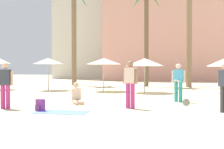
{
  "coord_description": "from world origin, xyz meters",
  "views": [
    {
      "loc": [
        2.74,
        -5.32,
        1.46
      ],
      "look_at": [
        0.54,
        5.52,
        1.25
      ],
      "focal_mm": 44.01,
      "sensor_mm": 36.0,
      "label": 1
    }
  ],
  "objects_px": {
    "beach_towel": "(61,112)",
    "person_far_right": "(5,83)",
    "cafe_umbrella_4": "(48,61)",
    "backpack": "(40,105)",
    "person_near_right": "(77,96)",
    "person_mid_right": "(130,82)",
    "person_far_left": "(178,81)",
    "cafe_umbrella_0": "(104,61)",
    "cafe_umbrella_5": "(145,62)"
  },
  "relations": [
    {
      "from": "beach_towel",
      "to": "person_far_right",
      "type": "height_order",
      "value": "person_far_right"
    },
    {
      "from": "cafe_umbrella_4",
      "to": "backpack",
      "type": "bearing_deg",
      "value": -67.13
    },
    {
      "from": "beach_towel",
      "to": "person_far_right",
      "type": "distance_m",
      "value": 2.55
    },
    {
      "from": "person_near_right",
      "to": "beach_towel",
      "type": "bearing_deg",
      "value": -22.45
    },
    {
      "from": "cafe_umbrella_4",
      "to": "backpack",
      "type": "relative_size",
      "value": 5.29
    },
    {
      "from": "backpack",
      "to": "person_mid_right",
      "type": "height_order",
      "value": "person_mid_right"
    },
    {
      "from": "backpack",
      "to": "person_far_left",
      "type": "distance_m",
      "value": 6.19
    },
    {
      "from": "cafe_umbrella_0",
      "to": "backpack",
      "type": "xyz_separation_m",
      "value": [
        -0.2,
        -8.81,
        -1.78
      ]
    },
    {
      "from": "cafe_umbrella_5",
      "to": "beach_towel",
      "type": "relative_size",
      "value": 1.31
    },
    {
      "from": "beach_towel",
      "to": "person_mid_right",
      "type": "relative_size",
      "value": 1.01
    },
    {
      "from": "person_far_right",
      "to": "person_mid_right",
      "type": "distance_m",
      "value": 4.61
    },
    {
      "from": "cafe_umbrella_5",
      "to": "backpack",
      "type": "height_order",
      "value": "cafe_umbrella_5"
    },
    {
      "from": "backpack",
      "to": "beach_towel",
      "type": "bearing_deg",
      "value": 104.55
    },
    {
      "from": "beach_towel",
      "to": "person_far_right",
      "type": "xyz_separation_m",
      "value": [
        -2.34,
        0.4,
        0.93
      ]
    },
    {
      "from": "cafe_umbrella_0",
      "to": "person_far_right",
      "type": "distance_m",
      "value": 8.75
    },
    {
      "from": "person_near_right",
      "to": "person_far_left",
      "type": "relative_size",
      "value": 0.36
    },
    {
      "from": "person_far_left",
      "to": "backpack",
      "type": "bearing_deg",
      "value": 142.28
    },
    {
      "from": "cafe_umbrella_5",
      "to": "backpack",
      "type": "xyz_separation_m",
      "value": [
        -2.94,
        -8.29,
        -1.69
      ]
    },
    {
      "from": "cafe_umbrella_5",
      "to": "beach_towel",
      "type": "bearing_deg",
      "value": -104.24
    },
    {
      "from": "backpack",
      "to": "cafe_umbrella_5",
      "type": "bearing_deg",
      "value": -177.77
    },
    {
      "from": "backpack",
      "to": "person_mid_right",
      "type": "relative_size",
      "value": 0.24
    },
    {
      "from": "beach_towel",
      "to": "backpack",
      "type": "distance_m",
      "value": 0.84
    },
    {
      "from": "person_far_right",
      "to": "person_far_left",
      "type": "bearing_deg",
      "value": -67.05
    },
    {
      "from": "cafe_umbrella_4",
      "to": "person_far_right",
      "type": "xyz_separation_m",
      "value": [
        2.22,
        -8.59,
        -1.08
      ]
    },
    {
      "from": "cafe_umbrella_0",
      "to": "cafe_umbrella_5",
      "type": "relative_size",
      "value": 0.99
    },
    {
      "from": "cafe_umbrella_4",
      "to": "person_far_right",
      "type": "bearing_deg",
      "value": -75.49
    },
    {
      "from": "cafe_umbrella_5",
      "to": "person_mid_right",
      "type": "relative_size",
      "value": 1.33
    },
    {
      "from": "cafe_umbrella_4",
      "to": "beach_towel",
      "type": "bearing_deg",
      "value": -63.1
    },
    {
      "from": "cafe_umbrella_5",
      "to": "person_far_right",
      "type": "distance_m",
      "value": 9.21
    },
    {
      "from": "person_near_right",
      "to": "person_mid_right",
      "type": "distance_m",
      "value": 2.78
    },
    {
      "from": "backpack",
      "to": "person_far_right",
      "type": "distance_m",
      "value": 1.72
    },
    {
      "from": "cafe_umbrella_4",
      "to": "cafe_umbrella_5",
      "type": "bearing_deg",
      "value": -5.09
    },
    {
      "from": "cafe_umbrella_0",
      "to": "backpack",
      "type": "distance_m",
      "value": 8.99
    },
    {
      "from": "person_far_right",
      "to": "person_mid_right",
      "type": "relative_size",
      "value": 0.96
    },
    {
      "from": "person_near_right",
      "to": "person_far_left",
      "type": "height_order",
      "value": "person_far_left"
    },
    {
      "from": "cafe_umbrella_4",
      "to": "person_far_left",
      "type": "xyz_separation_m",
      "value": [
        8.55,
        -5.05,
        -1.1
      ]
    },
    {
      "from": "backpack",
      "to": "person_near_right",
      "type": "xyz_separation_m",
      "value": [
        0.53,
        2.38,
        0.1
      ]
    },
    {
      "from": "cafe_umbrella_0",
      "to": "person_near_right",
      "type": "xyz_separation_m",
      "value": [
        0.32,
        -6.43,
        -1.68
      ]
    },
    {
      "from": "person_near_right",
      "to": "person_mid_right",
      "type": "xyz_separation_m",
      "value": [
        2.45,
        -1.11,
        0.68
      ]
    },
    {
      "from": "beach_towel",
      "to": "person_far_left",
      "type": "relative_size",
      "value": 0.62
    },
    {
      "from": "cafe_umbrella_5",
      "to": "person_far_right",
      "type": "height_order",
      "value": "cafe_umbrella_5"
    },
    {
      "from": "backpack",
      "to": "person_far_right",
      "type": "bearing_deg",
      "value": -79.09
    },
    {
      "from": "cafe_umbrella_0",
      "to": "person_near_right",
      "type": "relative_size",
      "value": 2.21
    },
    {
      "from": "cafe_umbrella_0",
      "to": "backpack",
      "type": "relative_size",
      "value": 5.57
    },
    {
      "from": "cafe_umbrella_0",
      "to": "person_far_right",
      "type": "relative_size",
      "value": 1.37
    },
    {
      "from": "person_far_right",
      "to": "cafe_umbrella_5",
      "type": "bearing_deg",
      "value": -35.44
    },
    {
      "from": "cafe_umbrella_0",
      "to": "person_far_right",
      "type": "bearing_deg",
      "value": -101.46
    },
    {
      "from": "person_far_left",
      "to": "person_mid_right",
      "type": "xyz_separation_m",
      "value": [
        -1.83,
        -2.56,
        0.06
      ]
    },
    {
      "from": "beach_towel",
      "to": "cafe_umbrella_4",
      "type": "bearing_deg",
      "value": 116.9
    },
    {
      "from": "person_near_right",
      "to": "person_far_left",
      "type": "xyz_separation_m",
      "value": [
        4.28,
        1.45,
        0.62
      ]
    }
  ]
}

